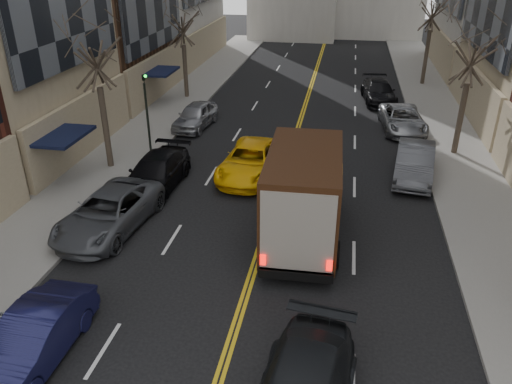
% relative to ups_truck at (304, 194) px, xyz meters
% --- Properties ---
extents(sidewalk_left, '(4.00, 66.00, 0.15)m').
position_rel_ups_truck_xyz_m(sidewalk_left, '(-10.47, 11.94, -1.83)').
color(sidewalk_left, slate).
rests_on(sidewalk_left, ground).
extents(sidewalk_right, '(4.00, 66.00, 0.15)m').
position_rel_ups_truck_xyz_m(sidewalk_right, '(7.53, 11.94, -1.83)').
color(sidewalk_right, slate).
rests_on(sidewalk_right, ground).
extents(tree_lf_mid, '(3.20, 3.20, 8.91)m').
position_rel_ups_truck_xyz_m(tree_lf_mid, '(-10.27, 4.94, 4.69)').
color(tree_lf_mid, '#382D23').
rests_on(tree_lf_mid, sidewalk_left).
extents(tree_lf_far, '(3.20, 3.20, 8.12)m').
position_rel_ups_truck_xyz_m(tree_lf_far, '(-10.27, 17.94, 4.12)').
color(tree_lf_far, '#382D23').
rests_on(tree_lf_far, sidewalk_left).
extents(tree_rt_mid, '(3.20, 3.20, 8.32)m').
position_rel_ups_truck_xyz_m(tree_rt_mid, '(7.33, 9.94, 4.26)').
color(tree_rt_mid, '#382D23').
rests_on(tree_rt_mid, sidewalk_right).
extents(traffic_signal, '(0.29, 0.26, 4.70)m').
position_rel_ups_truck_xyz_m(traffic_signal, '(-8.87, 6.94, 0.91)').
color(traffic_signal, black).
rests_on(traffic_signal, sidewalk_left).
extents(ups_truck, '(2.98, 6.98, 3.78)m').
position_rel_ups_truck_xyz_m(ups_truck, '(0.00, 0.00, 0.00)').
color(ups_truck, black).
rests_on(ups_truck, ground).
extents(taxi, '(2.93, 5.68, 1.53)m').
position_rel_ups_truck_xyz_m(taxi, '(-3.06, 5.39, -1.14)').
color(taxi, yellow).
rests_on(taxi, ground).
extents(pedestrian, '(0.59, 0.73, 1.74)m').
position_rel_ups_truck_xyz_m(pedestrian, '(0.58, 2.14, -1.04)').
color(pedestrian, black).
rests_on(pedestrian, ground).
extents(parked_lf_b, '(1.62, 4.51, 1.48)m').
position_rel_ups_truck_xyz_m(parked_lf_b, '(-6.57, -7.71, -1.17)').
color(parked_lf_b, '#111135').
rests_on(parked_lf_b, ground).
extents(parked_lf_c, '(3.15, 5.79, 1.54)m').
position_rel_ups_truck_xyz_m(parked_lf_c, '(-7.65, -0.73, -1.14)').
color(parked_lf_c, '#4B4E53').
rests_on(parked_lf_c, ground).
extents(parked_lf_d, '(2.29, 5.31, 1.52)m').
position_rel_ups_truck_xyz_m(parked_lf_d, '(-7.16, 3.19, -1.14)').
color(parked_lf_d, black).
rests_on(parked_lf_d, ground).
extents(parked_lf_e, '(2.20, 4.57, 1.50)m').
position_rel_ups_truck_xyz_m(parked_lf_e, '(-7.77, 11.81, -1.15)').
color(parked_lf_e, '#A0A2A8').
rests_on(parked_lf_e, ground).
extents(parked_rt_a, '(2.37, 5.15, 1.64)m').
position_rel_ups_truck_xyz_m(parked_rt_a, '(4.83, 6.51, -1.09)').
color(parked_rt_a, '#4C4E53').
rests_on(parked_rt_a, ground).
extents(parked_rt_b, '(2.86, 5.40, 1.45)m').
position_rel_ups_truck_xyz_m(parked_rt_b, '(4.83, 13.51, -1.18)').
color(parked_rt_b, '#97999E').
rests_on(parked_rt_b, ground).
extents(parked_rt_c, '(2.69, 5.40, 1.51)m').
position_rel_ups_truck_xyz_m(parked_rt_c, '(3.63, 19.51, -1.15)').
color(parked_rt_c, black).
rests_on(parked_rt_c, ground).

